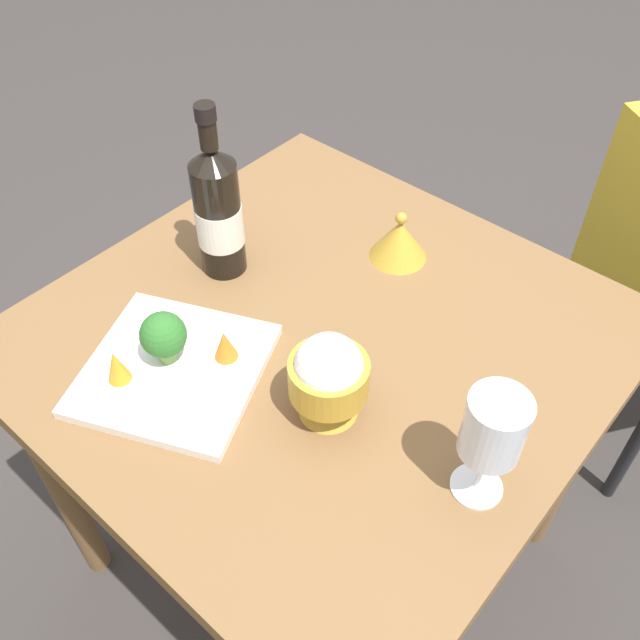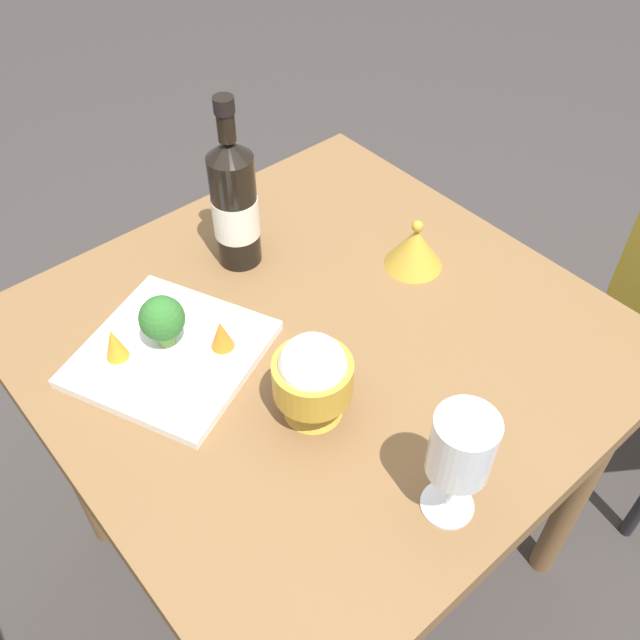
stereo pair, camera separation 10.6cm
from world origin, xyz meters
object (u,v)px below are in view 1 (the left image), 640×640
at_px(wine_glass, 494,429).
at_px(broccoli_floret, 163,336).
at_px(rice_bowl_lid, 399,239).
at_px(wine_bottle, 218,211).
at_px(carrot_garnish_right, 225,345).
at_px(rice_bowl, 329,377).
at_px(serving_plate, 174,370).
at_px(carrot_garnish_left, 116,366).

distance_m(wine_glass, broccoli_floret, 0.48).
xyz_separation_m(wine_glass, rice_bowl_lid, (0.30, 0.35, -0.09)).
bearing_deg(broccoli_floret, wine_bottle, 25.80).
bearing_deg(carrot_garnish_right, rice_bowl_lid, -7.15).
bearing_deg(wine_bottle, broccoli_floret, -154.20).
distance_m(wine_bottle, rice_bowl, 0.36).
relative_size(wine_glass, rice_bowl_lid, 1.79).
bearing_deg(wine_bottle, serving_plate, -151.32).
xyz_separation_m(rice_bowl, serving_plate, (-0.10, 0.22, -0.07)).
relative_size(wine_glass, serving_plate, 0.54).
distance_m(rice_bowl_lid, serving_plate, 0.44).
relative_size(wine_glass, rice_bowl, 1.26).
distance_m(rice_bowl, serving_plate, 0.25).
distance_m(rice_bowl, carrot_garnish_left, 0.30).
distance_m(wine_glass, carrot_garnish_right, 0.41).
xyz_separation_m(wine_bottle, rice_bowl_lid, (0.22, -0.21, -0.08)).
distance_m(wine_bottle, broccoli_floret, 0.24).
height_order(wine_bottle, serving_plate, wine_bottle).
height_order(rice_bowl, carrot_garnish_left, rice_bowl).
bearing_deg(wine_glass, broccoli_floret, 105.23).
bearing_deg(wine_bottle, rice_bowl, -109.27).
height_order(rice_bowl, serving_plate, rice_bowl).
bearing_deg(carrot_garnish_left, broccoli_floret, -18.47).
relative_size(serving_plate, carrot_garnish_left, 5.95).
relative_size(rice_bowl_lid, broccoli_floret, 1.17).
bearing_deg(broccoli_floret, wine_glass, -74.77).
distance_m(broccoli_floret, carrot_garnish_right, 0.09).
bearing_deg(wine_bottle, carrot_garnish_right, -132.61).
height_order(wine_glass, rice_bowl, wine_glass).
bearing_deg(serving_plate, rice_bowl, -65.61).
bearing_deg(broccoli_floret, rice_bowl, -68.37).
height_order(rice_bowl, carrot_garnish_right, rice_bowl).
bearing_deg(wine_glass, rice_bowl_lid, 49.33).
bearing_deg(carrot_garnish_left, rice_bowl, -57.52).
distance_m(rice_bowl, broccoli_floret, 0.25).
bearing_deg(rice_bowl_lid, broccoli_floret, 165.82).
bearing_deg(rice_bowl, rice_bowl_lid, 20.63).
bearing_deg(wine_glass, carrot_garnish_left, 112.12).
bearing_deg(serving_plate, rice_bowl_lid, -11.93).
distance_m(rice_bowl, rice_bowl_lid, 0.36).
height_order(wine_glass, serving_plate, wine_glass).
bearing_deg(broccoli_floret, carrot_garnish_left, 161.53).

